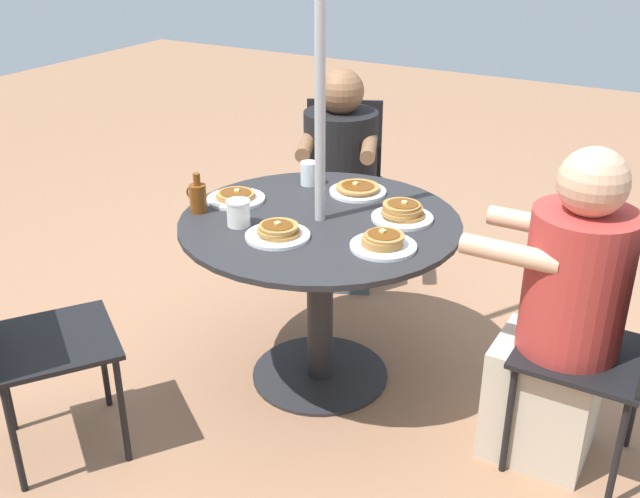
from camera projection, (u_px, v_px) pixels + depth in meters
ground_plane at (320, 375)px, 3.20m from camera, size 12.00×12.00×0.00m
patio_table at (320, 260)px, 2.96m from camera, size 1.09×1.09×0.73m
umbrella_pole at (320, 96)px, 2.68m from camera, size 0.04×0.04×2.42m
patio_chair_north at (23, 332)px, 2.55m from camera, size 0.59×0.59×0.88m
patio_chair_east at (613, 345)px, 2.48m from camera, size 0.43×0.43×0.88m
diner_east at (562, 325)px, 2.54m from camera, size 0.53×0.35×1.17m
patio_chair_south at (342, 174)px, 3.99m from camera, size 0.56×0.56×0.88m
diner_south at (340, 188)px, 3.84m from camera, size 0.53×0.59×1.10m
pancake_plate_a at (383, 242)px, 2.65m from camera, size 0.24×0.24×0.07m
pancake_plate_b at (357, 190)px, 3.14m from camera, size 0.24×0.24×0.04m
pancake_plate_c at (236, 197)px, 3.06m from camera, size 0.24×0.24×0.05m
pancake_plate_d at (278, 232)px, 2.73m from camera, size 0.24×0.24×0.06m
pancake_plate_e at (402, 213)px, 2.88m from camera, size 0.24×0.24×0.08m
syrup_bottle at (198, 197)px, 2.93m from camera, size 0.09×0.07×0.16m
coffee_cup at (238, 213)px, 2.82m from camera, size 0.09×0.09×0.10m
drinking_glass_a at (309, 173)px, 3.21m from camera, size 0.08×0.08×0.10m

